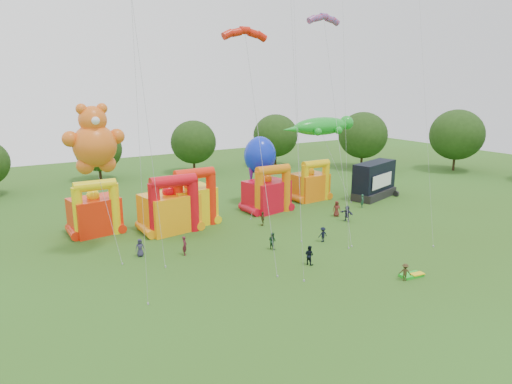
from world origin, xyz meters
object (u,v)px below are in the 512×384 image
stage_trailer (374,180)px  spectator_0 (140,248)px  octopus_kite (258,178)px  bouncy_castle_2 (191,202)px  gecko_kite (330,149)px  spectator_4 (263,219)px  bouncy_castle_0 (95,213)px  teddy_bear_kite (98,161)px

stage_trailer → spectator_0: stage_trailer is taller
stage_trailer → octopus_kite: size_ratio=0.93×
bouncy_castle_2 → gecko_kite: size_ratio=0.57×
spectator_4 → octopus_kite: bearing=-171.8°
spectator_0 → spectator_4: spectator_0 is taller
stage_trailer → octopus_kite: (-17.20, 4.12, 1.46)m
bouncy_castle_0 → teddy_bear_kite: bearing=-95.6°
stage_trailer → spectator_0: bearing=-171.8°
teddy_bear_kite → octopus_kite: (21.67, 7.30, -5.25)m
bouncy_castle_0 → spectator_4: (17.27, -7.16, -1.53)m
stage_trailer → bouncy_castle_2: bearing=176.1°
octopus_kite → spectator_0: bearing=-153.7°
teddy_bear_kite → bouncy_castle_0: bearing=84.4°
bouncy_castle_0 → octopus_kite: (20.96, 0.03, 1.60)m
gecko_kite → spectator_4: gecko_kite is taller
spectator_4 → bouncy_castle_0: bearing=-77.1°
bouncy_castle_2 → stage_trailer: bouncy_castle_2 is taller
stage_trailer → teddy_bear_kite: 39.57m
bouncy_castle_0 → stage_trailer: bouncy_castle_0 is taller
bouncy_castle_0 → bouncy_castle_2: bearing=-12.0°
bouncy_castle_2 → stage_trailer: (27.71, -1.87, -0.09)m
bouncy_castle_0 → bouncy_castle_2: (10.45, -2.22, 0.23)m
spectator_4 → teddy_bear_kite: bearing=-54.2°
teddy_bear_kite → gecko_kite: bearing=9.8°
stage_trailer → spectator_4: (-20.89, -3.07, -1.67)m
bouncy_castle_2 → spectator_4: size_ratio=4.09×
octopus_kite → stage_trailer: bearing=-13.5°
bouncy_castle_2 → bouncy_castle_0: bearing=168.0°
stage_trailer → spectator_0: (-36.11, -5.22, -1.63)m
gecko_kite → bouncy_castle_2: bearing=-178.6°
gecko_kite → stage_trailer: bearing=-20.2°
stage_trailer → gecko_kite: bearing=159.8°
teddy_bear_kite → spectator_0: 9.02m
bouncy_castle_0 → octopus_kite: bearing=0.1°
bouncy_castle_0 → gecko_kite: gecko_kite is taller
stage_trailer → gecko_kite: gecko_kite is taller
teddy_bear_kite → spectator_4: bearing=0.4°
bouncy_castle_0 → stage_trailer: bearing=-6.1°
gecko_kite → spectator_4: (-14.37, -5.47, -6.44)m
teddy_bear_kite → spectator_4: size_ratio=8.69×
bouncy_castle_2 → teddy_bear_kite: (-11.16, -5.06, 6.62)m
spectator_0 → spectator_4: bearing=21.9°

